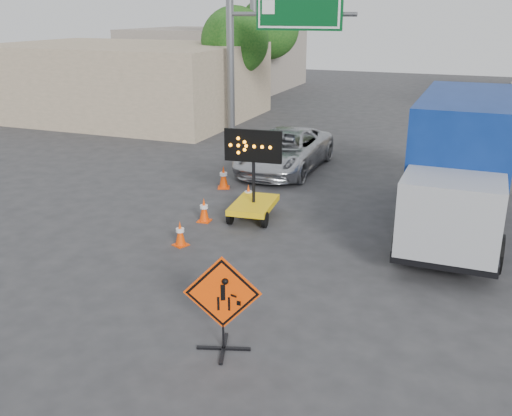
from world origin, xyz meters
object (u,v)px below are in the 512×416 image
Objects in this scene: arrow_board at (254,199)px; pickup_truck at (285,150)px; box_truck at (459,171)px; construction_sign at (223,302)px.

pickup_truck is at bearing 93.37° from arrow_board.
pickup_truck is 0.72× the size of box_truck.
arrow_board is 5.46m from pickup_truck.
arrow_board is at bearing -80.01° from pickup_truck.
construction_sign reaches higher than pickup_truck.
box_truck is (3.45, 7.85, 0.68)m from construction_sign.
pickup_truck is at bearing 147.59° from box_truck.
arrow_board reaches higher than construction_sign.
box_truck reaches higher than construction_sign.
construction_sign is at bearing -78.69° from arrow_board.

